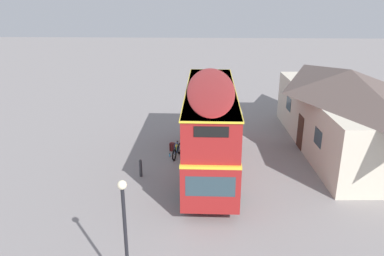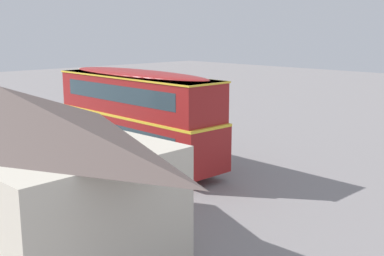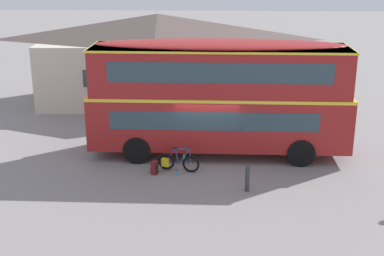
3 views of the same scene
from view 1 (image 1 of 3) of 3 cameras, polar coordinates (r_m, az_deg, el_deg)
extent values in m
plane|color=gray|center=(21.72, 1.16, -5.52)|extent=(120.00, 120.00, 0.00)
cylinder|color=black|center=(18.19, 6.45, -9.08)|extent=(1.10, 0.29, 1.10)
cylinder|color=black|center=(18.17, -1.15, -8.98)|extent=(1.10, 0.29, 1.10)
cylinder|color=black|center=(24.09, 5.45, -1.54)|extent=(1.10, 0.29, 1.10)
cylinder|color=black|center=(24.07, -0.22, -1.47)|extent=(1.10, 0.29, 1.10)
cube|color=maroon|center=(20.66, 2.67, -2.31)|extent=(10.52, 2.56, 2.10)
cube|color=yellow|center=(20.28, 2.72, 0.51)|extent=(10.54, 2.58, 0.12)
cube|color=maroon|center=(19.98, 2.77, 3.16)|extent=(10.21, 2.51, 1.90)
ellipsoid|color=maroon|center=(19.70, 2.82, 6.03)|extent=(10.00, 2.46, 0.36)
cube|color=#2D424C|center=(15.82, 2.74, -8.66)|extent=(0.07, 2.05, 0.90)
cube|color=black|center=(14.98, 2.88, -0.55)|extent=(0.07, 1.38, 0.44)
cube|color=#2D424C|center=(20.76, -0.74, -1.29)|extent=(8.20, 0.09, 0.76)
cube|color=#2D424C|center=(19.96, -0.72, 3.62)|extent=(8.62, 0.09, 0.80)
cube|color=#2D424C|center=(20.79, 6.11, -1.38)|extent=(8.20, 0.09, 0.76)
cube|color=#2D424C|center=(19.98, 6.27, 3.52)|extent=(8.62, 0.09, 0.80)
cube|color=yellow|center=(19.73, 2.81, 5.69)|extent=(10.31, 2.59, 0.08)
torus|color=black|center=(22.17, -2.66, -4.02)|extent=(0.68, 0.24, 0.68)
torus|color=black|center=(23.04, -1.87, -3.04)|extent=(0.68, 0.24, 0.68)
cylinder|color=#B2B2B7|center=(22.17, -2.66, -4.02)|extent=(0.07, 0.11, 0.05)
cylinder|color=#B2B2B7|center=(23.04, -1.87, -3.04)|extent=(0.07, 0.11, 0.05)
cylinder|color=#234C99|center=(22.29, -2.45, -3.10)|extent=(0.45, 0.14, 0.69)
cylinder|color=#234C99|center=(22.24, -2.40, -2.31)|extent=(0.56, 0.17, 0.10)
cylinder|color=#234C99|center=(22.55, -2.23, -2.90)|extent=(0.18, 0.08, 0.62)
cylinder|color=#234C99|center=(22.83, -2.07, -3.36)|extent=(0.52, 0.15, 0.09)
cylinder|color=#234C99|center=(22.77, -2.03, -2.59)|extent=(0.40, 0.12, 0.56)
cylinder|color=#234C99|center=(22.07, -2.64, -3.26)|extent=(0.10, 0.05, 0.62)
cylinder|color=black|center=(21.96, -2.63, -2.37)|extent=(0.14, 0.45, 0.03)
ellipsoid|color=black|center=(22.50, -2.17, -2.03)|extent=(0.28, 0.16, 0.06)
cube|color=yellow|center=(23.06, -2.27, -2.97)|extent=(0.31, 0.20, 0.32)
cylinder|color=green|center=(22.29, -2.45, -3.10)|extent=(0.07, 0.07, 0.18)
cube|color=maroon|center=(23.48, -2.96, -2.83)|extent=(0.28, 0.35, 0.51)
ellipsoid|color=maroon|center=(23.39, -2.97, -2.26)|extent=(0.27, 0.33, 0.10)
cube|color=#471111|center=(23.61, -2.85, -2.90)|extent=(0.10, 0.21, 0.18)
cylinder|color=black|center=(23.42, -3.25, -2.91)|extent=(0.05, 0.05, 0.41)
cylinder|color=black|center=(23.36, -2.87, -2.96)|extent=(0.05, 0.05, 0.41)
cylinder|color=#338CBF|center=(22.76, -3.32, -4.04)|extent=(0.08, 0.08, 0.20)
cylinder|color=black|center=(22.71, -3.33, -3.78)|extent=(0.05, 0.05, 0.03)
cube|color=beige|center=(25.18, 21.68, 0.96)|extent=(12.92, 5.78, 3.50)
pyramid|color=brown|center=(24.55, 22.41, 6.40)|extent=(13.34, 6.20, 1.43)
cube|color=#3D2319|center=(24.55, 15.77, -0.57)|extent=(1.10, 0.09, 2.10)
cube|color=#2D424C|center=(27.19, 14.18, 3.51)|extent=(1.10, 0.09, 0.90)
cube|color=#2D424C|center=(21.41, 18.23, -1.35)|extent=(1.10, 0.09, 0.90)
cylinder|color=black|center=(12.32, -9.74, -17.01)|extent=(0.11, 0.11, 3.98)
sphere|color=#F2E5BF|center=(11.19, -10.37, -8.33)|extent=(0.28, 0.28, 0.28)
cylinder|color=#333338|center=(20.47, -7.64, -6.05)|extent=(0.16, 0.16, 0.85)
sphere|color=#333338|center=(20.27, -7.70, -4.87)|extent=(0.16, 0.16, 0.16)
camera|label=2|loc=(40.99, 24.03, 14.63)|focal=44.95mm
camera|label=3|loc=(28.20, -45.65, 11.40)|focal=49.27mm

